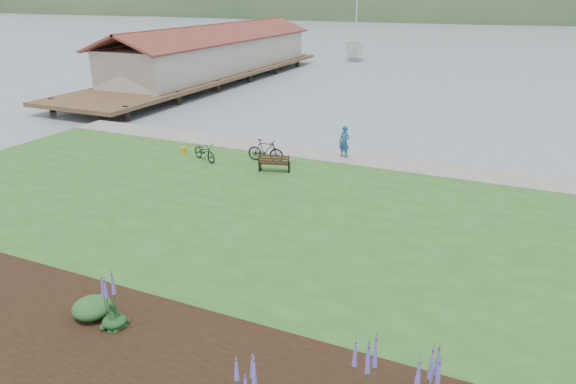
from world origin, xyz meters
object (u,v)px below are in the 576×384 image
object	(u,v)px
bicycle_a	(205,152)
sailboat	(354,60)
person	(344,139)
park_bench	(274,163)

from	to	relation	value
bicycle_a	sailboat	world-z (taller)	sailboat
person	bicycle_a	world-z (taller)	person
person	sailboat	bearing A→B (deg)	123.48
bicycle_a	person	bearing A→B (deg)	-37.11
person	bicycle_a	distance (m)	7.07
person	bicycle_a	bearing A→B (deg)	-135.15
sailboat	bicycle_a	bearing A→B (deg)	-100.88
park_bench	sailboat	bearing A→B (deg)	86.31
person	bicycle_a	xyz separation A→B (m)	(-6.24, -3.30, -0.50)
bicycle_a	sailboat	xyz separation A→B (m)	(-6.22, 45.33, -0.87)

